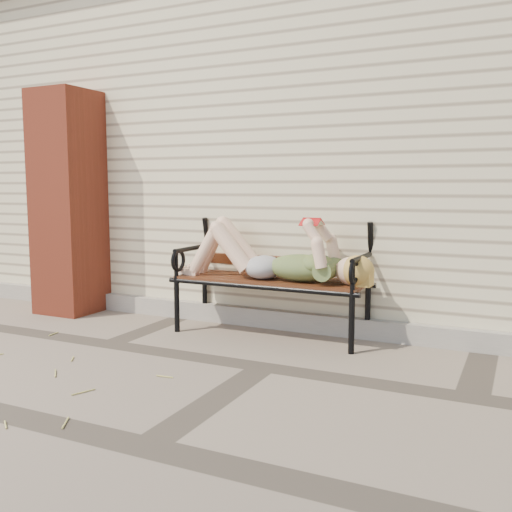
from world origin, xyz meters
The scene contains 6 objects.
ground centered at (0.00, 0.00, 0.00)m, with size 80.00×80.00×0.00m, color gray.
house_wall centered at (0.00, 3.00, 1.50)m, with size 8.00×4.00×3.00m, color beige.
foundation_strip centered at (0.00, 0.97, 0.07)m, with size 8.00×0.10×0.15m, color #B0AB9F.
brick_pillar centered at (-2.30, 0.75, 1.00)m, with size 0.50×0.50×2.00m, color #A33B24.
garden_bench centered at (-0.29, 0.85, 0.59)m, with size 1.62×0.64×1.05m.
reading_woman centered at (-0.28, 0.72, 0.62)m, with size 1.53×0.35×0.48m.
Camera 1 is at (1.47, -3.21, 1.14)m, focal length 40.00 mm.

